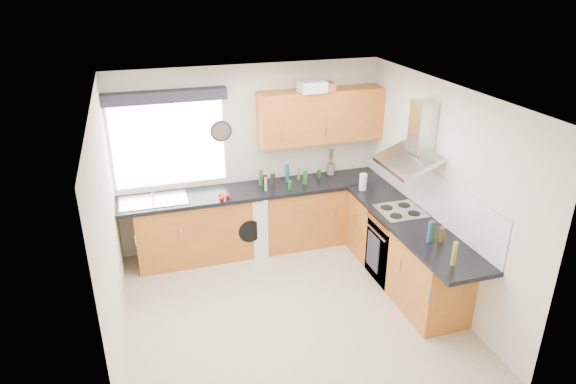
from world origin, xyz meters
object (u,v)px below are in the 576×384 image
object	(u,v)px
oven	(397,247)
upper_cabinets	(321,116)
washing_machine	(245,221)
extractor_hood	(415,143)

from	to	relation	value
oven	upper_cabinets	size ratio (longest dim) A/B	0.50
washing_machine	extractor_hood	bearing A→B (deg)	-23.16
extractor_hood	upper_cabinets	xyz separation A→B (m)	(-0.65, 1.33, 0.03)
upper_cabinets	washing_machine	xyz separation A→B (m)	(-1.10, -0.10, -1.37)
oven	extractor_hood	size ratio (longest dim) A/B	1.09
oven	extractor_hood	world-z (taller)	extractor_hood
extractor_hood	washing_machine	world-z (taller)	extractor_hood
oven	washing_machine	distance (m)	2.06
extractor_hood	washing_machine	bearing A→B (deg)	145.19
oven	upper_cabinets	xyz separation A→B (m)	(-0.55, 1.32, 1.38)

